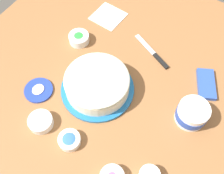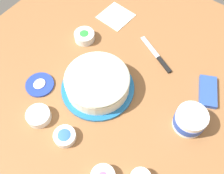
# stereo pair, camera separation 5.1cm
# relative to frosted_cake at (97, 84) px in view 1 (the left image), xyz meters

# --- Properties ---
(ground_plane) EXTENTS (1.54, 1.54, 0.00)m
(ground_plane) POSITION_rel_frosted_cake_xyz_m (0.04, -0.09, -0.05)
(ground_plane) COLOR #936038
(frosted_cake) EXTENTS (0.32, 0.32, 0.11)m
(frosted_cake) POSITION_rel_frosted_cake_xyz_m (0.00, 0.00, 0.00)
(frosted_cake) COLOR #1E6BB2
(frosted_cake) RESTS_ON ground_plane
(frosting_tub) EXTENTS (0.13, 0.13, 0.09)m
(frosting_tub) POSITION_rel_frosted_cake_xyz_m (0.08, -0.39, -0.00)
(frosting_tub) COLOR white
(frosting_tub) RESTS_ON ground_plane
(frosting_tub_lid) EXTENTS (0.12, 0.12, 0.02)m
(frosting_tub_lid) POSITION_rel_frosted_cake_xyz_m (-0.14, 0.22, -0.04)
(frosting_tub_lid) COLOR #233DAD
(frosting_tub_lid) RESTS_ON ground_plane
(spreading_knife) EXTENTS (0.12, 0.22, 0.01)m
(spreading_knife) POSITION_rel_frosted_cake_xyz_m (0.30, -0.12, -0.04)
(spreading_knife) COLOR silver
(spreading_knife) RESTS_ON ground_plane
(sprinkle_bowl_yellow) EXTENTS (0.10, 0.10, 0.04)m
(sprinkle_bowl_yellow) POSITION_rel_frosted_cake_xyz_m (-0.25, 0.11, -0.03)
(sprinkle_bowl_yellow) COLOR white
(sprinkle_bowl_yellow) RESTS_ON ground_plane
(sprinkle_bowl_blue) EXTENTS (0.09, 0.09, 0.04)m
(sprinkle_bowl_blue) POSITION_rel_frosted_cake_xyz_m (-0.25, -0.04, -0.03)
(sprinkle_bowl_blue) COLOR white
(sprinkle_bowl_blue) RESTS_ON ground_plane
(sprinkle_bowl_green) EXTENTS (0.10, 0.10, 0.04)m
(sprinkle_bowl_green) POSITION_rel_frosted_cake_xyz_m (0.18, 0.23, -0.03)
(sprinkle_bowl_green) COLOR white
(sprinkle_bowl_green) RESTS_ON ground_plane
(candy_box_lower) EXTENTS (0.17, 0.13, 0.02)m
(candy_box_lower) POSITION_rel_frosted_cake_xyz_m (0.27, -0.39, -0.04)
(candy_box_lower) COLOR #2D51B2
(candy_box_lower) RESTS_ON ground_plane
(paper_napkin) EXTENTS (0.16, 0.16, 0.01)m
(paper_napkin) POSITION_rel_frosted_cake_xyz_m (0.40, 0.19, -0.05)
(paper_napkin) COLOR white
(paper_napkin) RESTS_ON ground_plane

